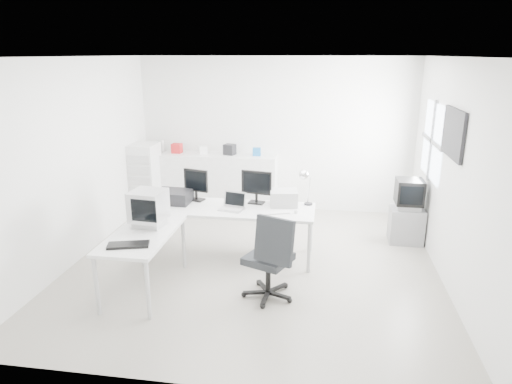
# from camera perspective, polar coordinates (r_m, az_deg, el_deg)

# --- Properties ---
(floor) EXTENTS (5.00, 5.00, 0.01)m
(floor) POSITION_cam_1_polar(r_m,az_deg,el_deg) (6.49, -0.27, -8.99)
(floor) COLOR #B1AA9E
(floor) RESTS_ON ground
(ceiling) EXTENTS (5.00, 5.00, 0.01)m
(ceiling) POSITION_cam_1_polar(r_m,az_deg,el_deg) (5.84, -0.31, 16.56)
(ceiling) COLOR white
(ceiling) RESTS_ON back_wall
(back_wall) EXTENTS (5.00, 0.02, 2.80)m
(back_wall) POSITION_cam_1_polar(r_m,az_deg,el_deg) (8.44, 2.39, 7.11)
(back_wall) COLOR silver
(back_wall) RESTS_ON floor
(left_wall) EXTENTS (0.02, 5.00, 2.80)m
(left_wall) POSITION_cam_1_polar(r_m,az_deg,el_deg) (6.85, -21.45, 3.64)
(left_wall) COLOR silver
(left_wall) RESTS_ON floor
(right_wall) EXTENTS (0.02, 5.00, 2.80)m
(right_wall) POSITION_cam_1_polar(r_m,az_deg,el_deg) (6.15, 23.40, 2.00)
(right_wall) COLOR silver
(right_wall) RESTS_ON floor
(window) EXTENTS (0.02, 1.20, 1.10)m
(window) POSITION_cam_1_polar(r_m,az_deg,el_deg) (7.25, 21.17, 5.96)
(window) COLOR white
(window) RESTS_ON right_wall
(wall_picture) EXTENTS (0.04, 0.90, 0.60)m
(wall_picture) POSITION_cam_1_polar(r_m,az_deg,el_deg) (6.14, 23.45, 6.76)
(wall_picture) COLOR black
(wall_picture) RESTS_ON right_wall
(main_desk) EXTENTS (2.40, 0.80, 0.75)m
(main_desk) POSITION_cam_1_polar(r_m,az_deg,el_deg) (6.60, -3.29, -5.02)
(main_desk) COLOR silver
(main_desk) RESTS_ON floor
(side_desk) EXTENTS (0.70, 1.40, 0.75)m
(side_desk) POSITION_cam_1_polar(r_m,az_deg,el_deg) (5.87, -13.78, -8.39)
(side_desk) COLOR silver
(side_desk) RESTS_ON floor
(drawer_pedestal) EXTENTS (0.40, 0.50, 0.60)m
(drawer_pedestal) POSITION_cam_1_polar(r_m,az_deg,el_deg) (6.57, 2.83, -5.81)
(drawer_pedestal) COLOR silver
(drawer_pedestal) RESTS_ON floor
(inkjet_printer) EXTENTS (0.52, 0.41, 0.18)m
(inkjet_printer) POSITION_cam_1_polar(r_m,az_deg,el_deg) (6.75, -10.26, -0.57)
(inkjet_printer) COLOR black
(inkjet_printer) RESTS_ON main_desk
(lcd_monitor_small) EXTENTS (0.43, 0.32, 0.48)m
(lcd_monitor_small) POSITION_cam_1_polar(r_m,az_deg,el_deg) (6.75, -7.51, 0.93)
(lcd_monitor_small) COLOR black
(lcd_monitor_small) RESTS_ON main_desk
(lcd_monitor_large) EXTENTS (0.48, 0.26, 0.47)m
(lcd_monitor_large) POSITION_cam_1_polar(r_m,az_deg,el_deg) (6.57, 0.06, 0.54)
(lcd_monitor_large) COLOR black
(lcd_monitor_large) RESTS_ON main_desk
(laptop) EXTENTS (0.42, 0.42, 0.23)m
(laptop) POSITION_cam_1_polar(r_m,az_deg,el_deg) (6.33, -3.11, -1.27)
(laptop) COLOR #B7B7BA
(laptop) RESTS_ON main_desk
(white_keyboard) EXTENTS (0.44, 0.26, 0.02)m
(white_keyboard) POSITION_cam_1_polar(r_m,az_deg,el_deg) (6.22, 2.24, -2.60)
(white_keyboard) COLOR silver
(white_keyboard) RESTS_ON main_desk
(white_mouse) EXTENTS (0.06, 0.06, 0.06)m
(white_mouse) POSITION_cam_1_polar(r_m,az_deg,el_deg) (6.24, 5.03, -2.42)
(white_mouse) COLOR silver
(white_mouse) RESTS_ON main_desk
(laser_printer) EXTENTS (0.43, 0.38, 0.22)m
(laser_printer) POSITION_cam_1_polar(r_m,az_deg,el_deg) (6.53, 3.49, -0.73)
(laser_printer) COLOR #ACACAC
(laser_printer) RESTS_ON main_desk
(desk_lamp) EXTENTS (0.20, 0.20, 0.50)m
(desk_lamp) POSITION_cam_1_polar(r_m,az_deg,el_deg) (6.55, 6.63, 0.51)
(desk_lamp) COLOR silver
(desk_lamp) RESTS_ON main_desk
(crt_monitor) EXTENTS (0.44, 0.44, 0.46)m
(crt_monitor) POSITION_cam_1_polar(r_m,az_deg,el_deg) (5.86, -13.28, -2.00)
(crt_monitor) COLOR #B7B7BA
(crt_monitor) RESTS_ON side_desk
(black_keyboard) EXTENTS (0.49, 0.30, 0.03)m
(black_keyboard) POSITION_cam_1_polar(r_m,az_deg,el_deg) (5.38, -15.67, -6.38)
(black_keyboard) COLOR black
(black_keyboard) RESTS_ON side_desk
(office_chair) EXTENTS (0.83, 0.83, 1.10)m
(office_chair) POSITION_cam_1_polar(r_m,az_deg,el_deg) (5.46, 1.56, -7.83)
(office_chair) COLOR #222527
(office_chair) RESTS_ON floor
(tv_cabinet) EXTENTS (0.51, 0.41, 0.55)m
(tv_cabinet) POSITION_cam_1_polar(r_m,az_deg,el_deg) (7.49, 18.24, -3.96)
(tv_cabinet) COLOR slate
(tv_cabinet) RESTS_ON floor
(crt_tv) EXTENTS (0.50, 0.48, 0.45)m
(crt_tv) POSITION_cam_1_polar(r_m,az_deg,el_deg) (7.33, 18.60, -0.30)
(crt_tv) COLOR black
(crt_tv) RESTS_ON tv_cabinet
(sideboard) EXTENTS (2.13, 0.53, 1.06)m
(sideboard) POSITION_cam_1_polar(r_m,az_deg,el_deg) (8.55, -4.55, 1.24)
(sideboard) COLOR silver
(sideboard) RESTS_ON floor
(clutter_box_a) EXTENTS (0.19, 0.17, 0.17)m
(clutter_box_a) POSITION_cam_1_polar(r_m,az_deg,el_deg) (8.62, -9.86, 5.41)
(clutter_box_a) COLOR red
(clutter_box_a) RESTS_ON sideboard
(clutter_box_b) EXTENTS (0.18, 0.17, 0.14)m
(clutter_box_b) POSITION_cam_1_polar(r_m,az_deg,el_deg) (8.48, -6.63, 5.25)
(clutter_box_b) COLOR silver
(clutter_box_b) RESTS_ON sideboard
(clutter_box_c) EXTENTS (0.23, 0.22, 0.19)m
(clutter_box_c) POSITION_cam_1_polar(r_m,az_deg,el_deg) (8.36, -3.31, 5.33)
(clutter_box_c) COLOR black
(clutter_box_c) RESTS_ON sideboard
(clutter_box_d) EXTENTS (0.15, 0.13, 0.14)m
(clutter_box_d) POSITION_cam_1_polar(r_m,az_deg,el_deg) (8.27, 0.09, 5.06)
(clutter_box_d) COLOR #165C9F
(clutter_box_d) RESTS_ON sideboard
(clutter_bottle) EXTENTS (0.07, 0.07, 0.22)m
(clutter_bottle) POSITION_cam_1_polar(r_m,az_deg,el_deg) (8.75, -11.66, 5.63)
(clutter_bottle) COLOR silver
(clutter_bottle) RESTS_ON sideboard
(filing_cabinet) EXTENTS (0.45, 0.54, 1.30)m
(filing_cabinet) POSITION_cam_1_polar(r_m,az_deg,el_deg) (8.52, -13.62, 1.57)
(filing_cabinet) COLOR silver
(filing_cabinet) RESTS_ON floor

